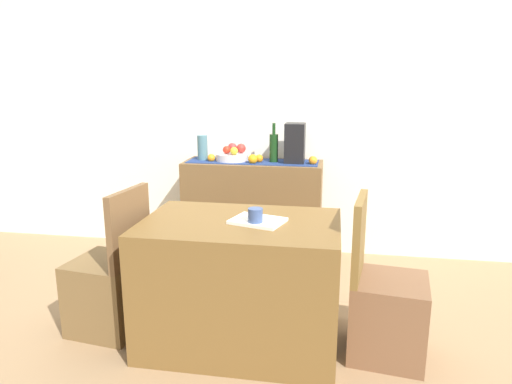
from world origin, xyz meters
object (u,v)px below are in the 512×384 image
object	(u,v)px
fruit_bowl	(232,157)
coffee_maker	(295,143)
coffee_cup	(255,217)
sideboard_console	(253,210)
wine_bottle	(274,147)
chair_near_window	(110,289)
ceramic_vase	(203,148)
open_book	(258,221)
dining_table	(241,282)
chair_by_corner	(385,310)

from	to	relation	value
fruit_bowl	coffee_maker	world-z (taller)	coffee_maker
coffee_cup	coffee_maker	bearing A→B (deg)	86.44
sideboard_console	wine_bottle	distance (m)	0.57
chair_near_window	wine_bottle	bearing A→B (deg)	58.42
ceramic_vase	wine_bottle	bearing A→B (deg)	-0.00
fruit_bowl	coffee_cup	world-z (taller)	fruit_bowl
wine_bottle	open_book	distance (m)	1.37
ceramic_vase	coffee_cup	world-z (taller)	ceramic_vase
sideboard_console	ceramic_vase	xyz separation A→B (m)	(-0.44, 0.00, 0.53)
fruit_bowl	chair_near_window	size ratio (longest dim) A/B	0.30
open_book	chair_near_window	xyz separation A→B (m)	(-0.92, 0.00, -0.48)
coffee_maker	open_book	xyz separation A→B (m)	(-0.08, -1.34, -0.26)
coffee_maker	chair_near_window	size ratio (longest dim) A/B	0.36
fruit_bowl	coffee_cup	distance (m)	1.47
ceramic_vase	open_book	xyz separation A→B (m)	(0.70, -1.34, -0.20)
fruit_bowl	open_book	world-z (taller)	fruit_bowl
ceramic_vase	dining_table	world-z (taller)	ceramic_vase
sideboard_console	coffee_maker	distance (m)	0.68
dining_table	open_book	world-z (taller)	open_book
ceramic_vase	coffee_cup	bearing A→B (deg)	-63.46
fruit_bowl	chair_near_window	distance (m)	1.55
ceramic_vase	coffee_cup	size ratio (longest dim) A/B	2.26
ceramic_vase	chair_by_corner	world-z (taller)	ceramic_vase
fruit_bowl	chair_by_corner	size ratio (longest dim) A/B	0.30
fruit_bowl	wine_bottle	world-z (taller)	wine_bottle
wine_bottle	dining_table	world-z (taller)	wine_bottle
fruit_bowl	open_book	distance (m)	1.42
dining_table	coffee_cup	distance (m)	0.43
wine_bottle	coffee_cup	xyz separation A→B (m)	(0.09, -1.40, -0.18)
chair_by_corner	coffee_maker	bearing A→B (deg)	115.42
chair_by_corner	chair_near_window	bearing A→B (deg)	-179.85
sideboard_console	coffee_cup	world-z (taller)	sideboard_console
open_book	chair_near_window	bearing A→B (deg)	-163.67
coffee_maker	ceramic_vase	world-z (taller)	coffee_maker
dining_table	coffee_cup	bearing A→B (deg)	-31.17
chair_near_window	open_book	bearing A→B (deg)	-0.28
wine_bottle	chair_by_corner	bearing A→B (deg)	-58.79
ceramic_vase	chair_near_window	bearing A→B (deg)	-99.09
sideboard_console	dining_table	size ratio (longest dim) A/B	1.05
wine_bottle	coffee_maker	size ratio (longest dim) A/B	1.00
ceramic_vase	chair_near_window	size ratio (longest dim) A/B	0.24
fruit_bowl	ceramic_vase	xyz separation A→B (m)	(-0.26, 0.00, 0.07)
coffee_maker	chair_near_window	bearing A→B (deg)	-126.68
fruit_bowl	chair_near_window	xyz separation A→B (m)	(-0.47, -1.34, -0.61)
sideboard_console	fruit_bowl	distance (m)	0.49
chair_near_window	fruit_bowl	bearing A→B (deg)	70.67
open_book	chair_by_corner	size ratio (longest dim) A/B	0.31
sideboard_console	chair_near_window	world-z (taller)	chair_near_window
chair_by_corner	sideboard_console	bearing A→B (deg)	126.36
open_book	coffee_maker	bearing A→B (deg)	103.10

